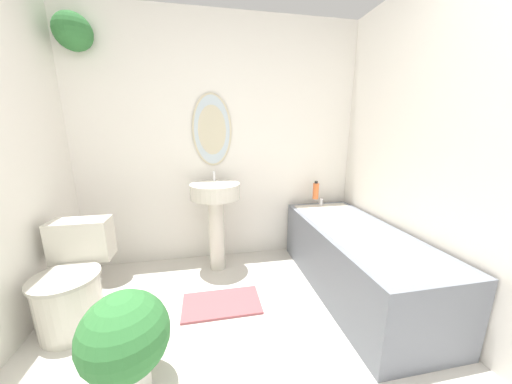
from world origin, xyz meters
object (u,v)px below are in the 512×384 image
shampoo_bottle (316,191)px  potted_plant (125,338)px  pedestal_sink (216,206)px  toilet (73,283)px  bathtub (355,259)px

shampoo_bottle → potted_plant: (-1.56, -1.28, -0.39)m
pedestal_sink → shampoo_bottle: (1.05, 0.12, 0.08)m
pedestal_sink → shampoo_bottle: size_ratio=5.00×
shampoo_bottle → toilet: bearing=-162.1°
toilet → shampoo_bottle: (2.07, 0.67, 0.41)m
bathtub → shampoo_bottle: size_ratio=8.40×
bathtub → potted_plant: size_ratio=2.88×
bathtub → potted_plant: 1.73m
shampoo_bottle → potted_plant: shampoo_bottle is taller
bathtub → shampoo_bottle: shampoo_bottle is taller
toilet → pedestal_sink: size_ratio=0.72×
toilet → bathtub: bearing=-0.9°
toilet → potted_plant: toilet is taller
toilet → shampoo_bottle: 2.21m
bathtub → potted_plant: bearing=-160.3°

